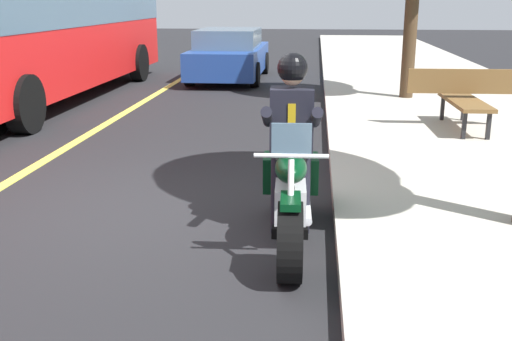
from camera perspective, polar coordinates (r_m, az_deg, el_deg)
The scene contains 6 objects.
ground_plane at distance 6.65m, azimuth -10.25°, elevation -3.83°, with size 80.00×80.00×0.00m, color black.
motorcycle_main at distance 5.66m, azimuth 3.28°, elevation -2.31°, with size 2.22×0.64×1.26m.
rider_main at distance 5.69m, azimuth 3.35°, elevation 3.89°, with size 0.63×0.56×1.74m.
bus_near at distance 14.24m, azimuth -20.14°, elevation 13.58°, with size 11.05×2.70×3.30m.
car_silver at distance 17.22m, azimuth -2.50°, elevation 10.79°, with size 4.60×1.92×1.40m.
bench_sidewalk at distance 10.51m, azimuth 18.97°, elevation 6.81°, with size 1.81×1.80×0.95m.
Camera 1 is at (6.02, 1.77, 2.22)m, focal length 42.63 mm.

